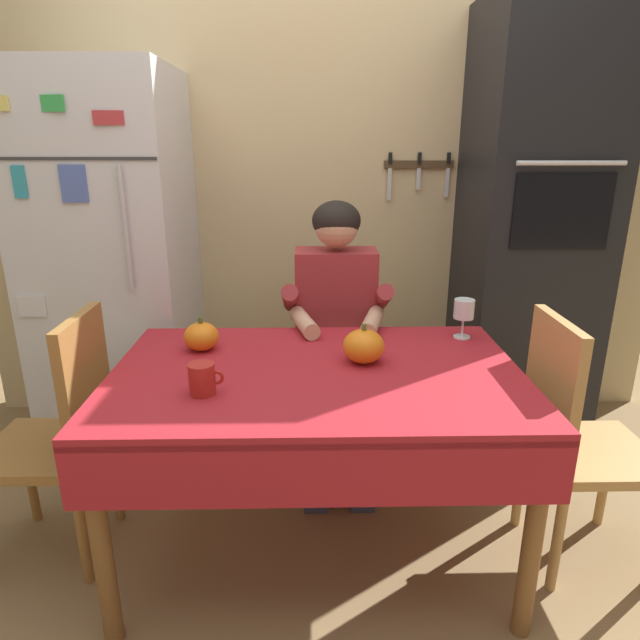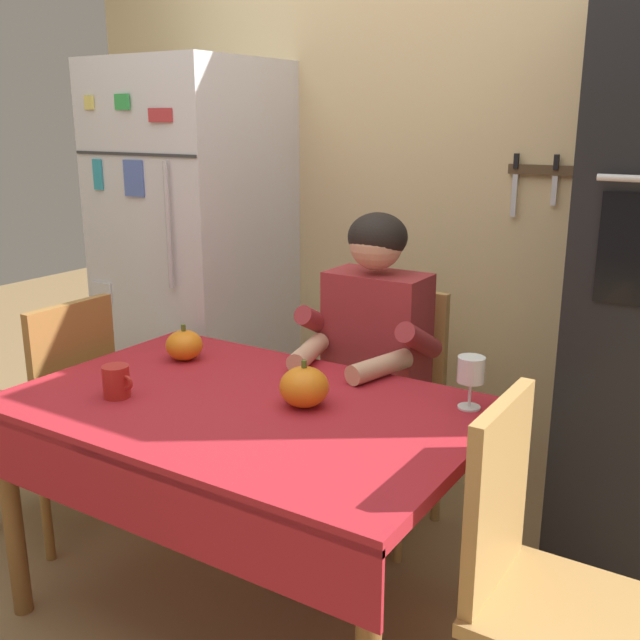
% 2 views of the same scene
% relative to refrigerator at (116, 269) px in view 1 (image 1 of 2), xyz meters
% --- Properties ---
extents(ground_plane, '(10.00, 10.00, 0.00)m').
position_rel_refrigerator_xyz_m(ground_plane, '(0.95, -0.96, -0.90)').
color(ground_plane, '#93754C').
rests_on(ground_plane, ground).
extents(back_wall_assembly, '(3.70, 0.13, 2.60)m').
position_rel_refrigerator_xyz_m(back_wall_assembly, '(1.00, 0.39, 0.40)').
color(back_wall_assembly, '#D1B784').
rests_on(back_wall_assembly, ground).
extents(refrigerator, '(0.68, 0.71, 1.80)m').
position_rel_refrigerator_xyz_m(refrigerator, '(0.00, 0.00, 0.00)').
color(refrigerator, silver).
rests_on(refrigerator, ground).
extents(wall_oven, '(0.60, 0.64, 2.10)m').
position_rel_refrigerator_xyz_m(wall_oven, '(2.00, 0.04, 0.15)').
color(wall_oven, black).
rests_on(wall_oven, ground).
extents(dining_table, '(1.40, 0.90, 0.74)m').
position_rel_refrigerator_xyz_m(dining_table, '(0.95, -0.88, -0.24)').
color(dining_table, brown).
rests_on(dining_table, ground).
extents(chair_behind_person, '(0.40, 0.40, 0.93)m').
position_rel_refrigerator_xyz_m(chair_behind_person, '(1.05, -0.09, -0.39)').
color(chair_behind_person, tan).
rests_on(chair_behind_person, ground).
extents(seated_person, '(0.47, 0.55, 1.25)m').
position_rel_refrigerator_xyz_m(seated_person, '(1.05, -0.28, -0.16)').
color(seated_person, '#38384C').
rests_on(seated_person, ground).
extents(chair_left_side, '(0.40, 0.40, 0.93)m').
position_rel_refrigerator_xyz_m(chair_left_side, '(0.05, -0.84, -0.39)').
color(chair_left_side, '#9E6B33').
rests_on(chair_left_side, ground).
extents(chair_right_side, '(0.40, 0.40, 0.93)m').
position_rel_refrigerator_xyz_m(chair_right_side, '(1.85, -0.91, -0.39)').
color(chair_right_side, tan).
rests_on(chair_right_side, ground).
extents(coffee_mug, '(0.11, 0.08, 0.10)m').
position_rel_refrigerator_xyz_m(coffee_mug, '(0.60, -1.04, -0.11)').
color(coffee_mug, '#B2231E').
rests_on(coffee_mug, dining_table).
extents(wine_glass, '(0.08, 0.08, 0.16)m').
position_rel_refrigerator_xyz_m(wine_glass, '(1.53, -0.55, -0.05)').
color(wine_glass, white).
rests_on(wine_glass, dining_table).
extents(pumpkin_large, '(0.13, 0.13, 0.13)m').
position_rel_refrigerator_xyz_m(pumpkin_large, '(0.52, -0.66, -0.11)').
color(pumpkin_large, orange).
rests_on(pumpkin_large, dining_table).
extents(pumpkin_medium, '(0.15, 0.15, 0.14)m').
position_rel_refrigerator_xyz_m(pumpkin_medium, '(1.12, -0.79, -0.10)').
color(pumpkin_medium, orange).
rests_on(pumpkin_medium, dining_table).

